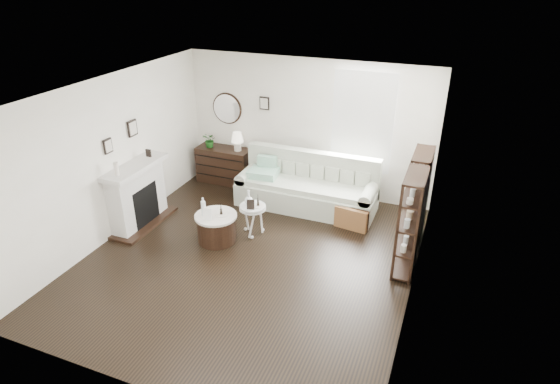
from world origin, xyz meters
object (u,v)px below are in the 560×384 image
at_px(dresser, 224,165).
at_px(drum_table, 217,228).
at_px(pedestal_table, 253,208).
at_px(sofa, 307,189).

xyz_separation_m(dresser, drum_table, (0.99, -2.17, -0.13)).
bearing_deg(dresser, pedestal_table, -49.89).
relative_size(sofa, dresser, 2.31).
bearing_deg(drum_table, sofa, 60.42).
height_order(dresser, pedestal_table, dresser).
xyz_separation_m(sofa, drum_table, (-1.01, -1.78, -0.09)).
bearing_deg(dresser, drum_table, -65.54).
bearing_deg(sofa, dresser, 169.03).
xyz_separation_m(drum_table, pedestal_table, (0.48, 0.43, 0.25)).
xyz_separation_m(dresser, pedestal_table, (1.47, -1.74, 0.12)).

